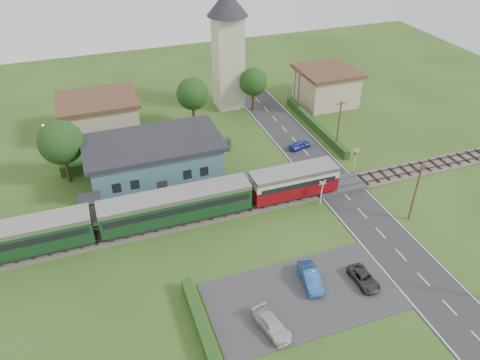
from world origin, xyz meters
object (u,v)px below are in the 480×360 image
object	(u,v)px
equipment_hut	(91,208)
car_park_silver	(272,325)
car_on_road	(300,145)
pedestrian_near	(222,189)
house_west	(99,116)
house_east	(326,86)
station_building	(155,160)
church_tower	(228,42)
crossing_signal_far	(356,156)
train	(146,212)
crossing_signal_near	(322,189)
pedestrian_far	(118,206)
car_park_dark	(364,278)
car_park_blue	(311,278)

from	to	relation	value
equipment_hut	car_park_silver	xyz separation A→B (m)	(12.52, -19.70, -1.08)
car_on_road	pedestrian_near	world-z (taller)	pedestrian_near
house_west	house_east	distance (m)	35.01
station_building	church_tower	size ratio (longest dim) A/B	0.91
station_building	crossing_signal_far	world-z (taller)	station_building
train	car_on_road	bearing A→B (deg)	23.56
house_east	equipment_hut	bearing A→B (deg)	-153.68
crossing_signal_near	pedestrian_far	world-z (taller)	crossing_signal_near
train	car_park_dark	xyz separation A→B (m)	(17.19, -14.44, -1.59)
church_tower	car_on_road	bearing A→B (deg)	-73.93
station_building	house_east	xyz separation A→B (m)	(30.00, 13.01, 0.10)
car_park_silver	pedestrian_near	xyz separation A→B (m)	(1.81, 18.94, 0.63)
church_tower	equipment_hut	bearing A→B (deg)	-135.25
crossing_signal_far	car_park_silver	bearing A→B (deg)	-135.28
house_west	pedestrian_near	bearing A→B (deg)	-61.13
crossing_signal_near	car_park_blue	xyz separation A→B (m)	(-6.55, -10.45, -1.39)
car_park_silver	car_park_dark	size ratio (longest dim) A/B	1.11
station_building	house_west	xyz separation A→B (m)	(-5.00, 14.01, 0.10)
car_on_road	car_park_silver	size ratio (longest dim) A/B	0.77
station_building	car_park_dark	bearing A→B (deg)	-58.25
equipment_hut	church_tower	size ratio (longest dim) A/B	0.14
pedestrian_near	crossing_signal_far	bearing A→B (deg)	-168.06
car_park_silver	crossing_signal_near	bearing A→B (deg)	36.08
pedestrian_near	pedestrian_far	world-z (taller)	pedestrian_far
crossing_signal_far	car_park_dark	distance (m)	19.20
pedestrian_near	pedestrian_far	size ratio (longest dim) A/B	0.97
equipment_hut	car_park_dark	size ratio (longest dim) A/B	0.70
car_park_silver	pedestrian_far	xyz separation A→B (m)	(-9.75, 19.65, 0.65)
church_tower	house_west	bearing A→B (deg)	-171.47
pedestrian_far	pedestrian_near	bearing A→B (deg)	-74.08
house_east	crossing_signal_far	world-z (taller)	house_east
car_park_dark	train	bearing A→B (deg)	138.50
pedestrian_far	car_on_road	bearing A→B (deg)	-55.69
house_west	pedestrian_near	size ratio (longest dim) A/B	6.37
car_park_silver	car_park_dark	world-z (taller)	car_park_silver
house_east	car_park_silver	distance (m)	46.22
church_tower	car_park_dark	distance (m)	41.57
house_west	car_park_dark	bearing A→B (deg)	-62.49
crossing_signal_near	car_park_blue	size ratio (longest dim) A/B	0.80
car_park_blue	pedestrian_near	distance (m)	15.71
pedestrian_near	house_west	bearing A→B (deg)	-49.04
equipment_hut	car_park_dark	xyz separation A→B (m)	(22.50, -17.64, -1.16)
car_park_dark	equipment_hut	bearing A→B (deg)	140.44
station_building	pedestrian_near	bearing A→B (deg)	-45.98
pedestrian_far	church_tower	bearing A→B (deg)	-22.05
station_building	pedestrian_near	xyz separation A→B (m)	(6.34, -6.56, -1.40)
train	house_west	xyz separation A→B (m)	(-2.31, 23.00, 0.61)
house_west	car_park_dark	distance (m)	42.27
car_on_road	car_park_blue	distance (m)	24.66
station_building	pedestrian_far	bearing A→B (deg)	-131.83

